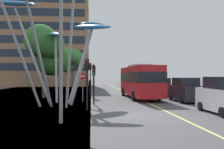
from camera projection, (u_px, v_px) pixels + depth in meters
The scene contains 15 objects.
ground at pixel (132, 116), 14.56m from camera, with size 120.00×240.00×0.10m.
red_bus at pixel (140, 80), 25.89m from camera, with size 2.98×10.33×3.56m.
leaf_sculpture at pixel (51, 19), 19.64m from camera, with size 10.49×12.85×9.04m.
traffic_light_kerb_near at pixel (87, 73), 16.54m from camera, with size 0.28×0.42×3.53m.
traffic_light_kerb_far at pixel (94, 76), 20.21m from camera, with size 0.28×0.42×3.22m.
traffic_light_island_mid at pixel (90, 72), 27.58m from camera, with size 0.28×0.42×3.84m.
traffic_light_opposite at pixel (93, 73), 27.25m from camera, with size 0.28×0.42×3.64m.
car_parked_near at pixel (224, 96), 15.14m from camera, with size 2.01×4.43×2.31m.
car_parked_mid at pixel (185, 90), 22.25m from camera, with size 2.03×4.51×2.20m.
car_parked_far at pixel (161, 87), 29.45m from camera, with size 1.93×4.41×2.13m.
street_lamp at pixel (67, 24), 12.16m from camera, with size 1.35×0.44×7.82m.
tree_pavement_near at pixel (47, 49), 26.17m from camera, with size 4.49×5.67×7.73m.
tree_pavement_far at pixel (71, 58), 43.90m from camera, with size 4.14×4.68×7.44m.
no_entry_sign at pixel (83, 83), 22.19m from camera, with size 0.60×0.12×2.63m.
backdrop_building at pixel (40, 43), 60.77m from camera, with size 24.34×15.72×21.07m.
Camera 1 is at (-3.11, -14.43, 2.35)m, focal length 39.02 mm.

